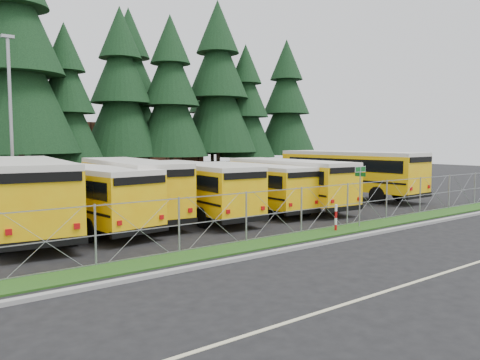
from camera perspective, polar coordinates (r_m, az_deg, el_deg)
name	(u,v)px	position (r m, az deg, el deg)	size (l,w,h in m)	color
ground	(301,227)	(21.85, 7.50, -5.70)	(120.00, 120.00, 0.00)	black
curb	(355,237)	(19.79, 13.84, -6.73)	(50.00, 0.25, 0.12)	gray
grass_verge	(329,232)	(20.69, 10.82, -6.26)	(50.00, 1.40, 0.06)	#174513
road_lane_line	(475,263)	(17.22, 26.73, -9.03)	(50.00, 0.12, 0.01)	beige
chainlink_fence	(318,208)	(21.00, 9.44, -3.39)	(44.00, 0.10, 2.00)	#95999D
brick_building	(105,149)	(59.20, -16.15, 3.68)	(22.00, 10.00, 6.00)	brown
bus_1	(26,196)	(22.09, -24.63, -1.82)	(2.86, 12.13, 3.18)	#F7AB07
bus_2	(81,197)	(22.45, -18.84, -1.98)	(2.56, 10.83, 2.84)	#F7AB07
bus_3	(128,189)	(24.44, -13.46, -1.13)	(2.70, 11.45, 3.00)	#F7AB07
bus_4	(193,190)	(24.57, -5.80, -1.21)	(2.53, 10.74, 2.81)	#F7AB07
bus_5	(247,187)	(26.63, 0.89, -0.90)	(2.38, 10.09, 2.64)	#F7AB07
bus_6	(284,184)	(27.92, 5.44, -0.45)	(2.56, 10.86, 2.85)	#F7AB07
bus_east	(345,174)	(33.66, 12.64, 0.68)	(2.90, 12.30, 3.23)	#F7AB07
street_sign	(360,183)	(22.01, 14.43, -0.40)	(0.84, 0.55, 2.81)	#95999D
striped_bollard	(336,218)	(20.95, 11.61, -4.56)	(0.11, 0.11, 1.20)	#B20C0C
light_standard	(11,115)	(31.10, -26.17, 7.14)	(0.70, 0.35, 10.14)	#95999D
conifer_3	(18,62)	(41.62, -25.46, 12.89)	(9.18, 9.18, 20.31)	black
conifer_4	(66,105)	(43.17, -20.46, 8.54)	(6.33, 6.33, 14.00)	black
conifer_5	(121,95)	(47.02, -14.29, 10.02)	(7.56, 7.56, 16.72)	black
conifer_6	(171,98)	(47.75, -8.43, 9.84)	(7.42, 7.42, 16.40)	black
conifer_7	(218,90)	(51.15, -2.72, 10.93)	(8.52, 8.52, 18.85)	black
conifer_8	(246,111)	(52.64, 0.69, 8.44)	(6.60, 6.60, 14.61)	black
conifer_9	(286,107)	(56.10, 5.65, 8.80)	(7.14, 7.14, 15.78)	black
conifer_11	(25,104)	(51.37, -24.77, 8.40)	(6.85, 6.85, 15.15)	black
conifer_12	(130,93)	(52.99, -13.28, 10.26)	(8.25, 8.25, 18.24)	black
conifer_13	(212,106)	(57.57, -3.42, 8.95)	(7.35, 7.35, 16.26)	black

